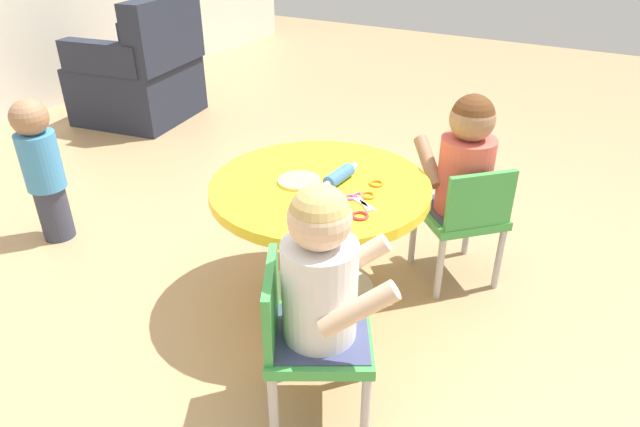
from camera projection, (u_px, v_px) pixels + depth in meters
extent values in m
plane|color=tan|center=(320.00, 296.00, 2.27)|extent=(10.00, 10.00, 0.00)
cylinder|color=silver|center=(320.00, 293.00, 2.27)|extent=(0.44, 0.44, 0.03)
cylinder|color=silver|center=(320.00, 247.00, 2.16)|extent=(0.12, 0.12, 0.47)
cylinder|color=yellow|center=(320.00, 188.00, 2.03)|extent=(0.80, 0.80, 0.04)
cylinder|color=#B7B7BC|center=(365.00, 412.00, 1.59)|extent=(0.03, 0.03, 0.28)
cylinder|color=#B7B7BC|center=(360.00, 348.00, 1.81)|extent=(0.03, 0.03, 0.28)
cylinder|color=#B7B7BC|center=(274.00, 412.00, 1.59)|extent=(0.03, 0.03, 0.28)
cylinder|color=#B7B7BC|center=(280.00, 347.00, 1.81)|extent=(0.03, 0.03, 0.28)
cube|color=green|center=(320.00, 338.00, 1.62)|extent=(0.41, 0.41, 0.04)
cube|color=green|center=(271.00, 303.00, 1.56)|extent=(0.25, 0.16, 0.22)
cube|color=#3F4772|center=(320.00, 337.00, 1.62)|extent=(0.37, 0.37, 0.04)
cylinder|color=white|center=(320.00, 290.00, 1.54)|extent=(0.21, 0.21, 0.30)
sphere|color=beige|center=(320.00, 219.00, 1.42)|extent=(0.17, 0.17, 0.17)
sphere|color=tan|center=(320.00, 214.00, 1.42)|extent=(0.16, 0.16, 0.16)
cylinder|color=beige|center=(359.00, 309.00, 1.43)|extent=(0.15, 0.21, 0.17)
cylinder|color=beige|center=(354.00, 260.00, 1.62)|extent=(0.15, 0.21, 0.17)
cylinder|color=#B7B7BC|center=(468.00, 227.00, 2.47)|extent=(0.03, 0.03, 0.28)
cylinder|color=#B7B7BC|center=(413.00, 235.00, 2.42)|extent=(0.03, 0.03, 0.28)
cylinder|color=#B7B7BC|center=(499.00, 259.00, 2.26)|extent=(0.03, 0.03, 0.28)
cylinder|color=#B7B7BC|center=(440.00, 268.00, 2.20)|extent=(0.03, 0.03, 0.28)
cube|color=green|center=(459.00, 213.00, 2.26)|extent=(0.42, 0.42, 0.04)
cube|color=green|center=(480.00, 201.00, 2.08)|extent=(0.21, 0.21, 0.22)
cube|color=#3F4772|center=(459.00, 213.00, 2.26)|extent=(0.38, 0.38, 0.04)
cylinder|color=#D8594C|center=(465.00, 175.00, 2.17)|extent=(0.21, 0.21, 0.30)
sphere|color=#997051|center=(472.00, 119.00, 2.06)|extent=(0.17, 0.17, 0.17)
sphere|color=#593319|center=(473.00, 116.00, 2.06)|extent=(0.16, 0.16, 0.16)
cylinder|color=#997051|center=(478.00, 156.00, 2.27)|extent=(0.19, 0.19, 0.17)
cylinder|color=#997051|center=(428.00, 162.00, 2.22)|extent=(0.19, 0.19, 0.17)
cube|color=#232838|center=(138.00, 90.00, 4.02)|extent=(0.81, 0.81, 0.40)
cube|color=#232838|center=(164.00, 32.00, 3.73)|extent=(0.72, 0.28, 0.45)
cube|color=#232838|center=(156.00, 38.00, 4.12)|extent=(0.22, 0.61, 0.20)
cube|color=#232838|center=(102.00, 58.00, 3.63)|extent=(0.22, 0.61, 0.20)
cylinder|color=#33384C|center=(54.00, 212.00, 2.61)|extent=(0.14, 0.14, 0.26)
cylinder|color=#3F8CCC|center=(41.00, 161.00, 2.48)|extent=(0.17, 0.17, 0.26)
sphere|color=#997051|center=(29.00, 117.00, 2.38)|extent=(0.16, 0.16, 0.16)
cylinder|color=#3F72CC|center=(339.00, 176.00, 2.01)|extent=(0.14, 0.06, 0.05)
cylinder|color=white|center=(325.00, 186.00, 1.95)|extent=(0.05, 0.02, 0.02)
cylinder|color=white|center=(352.00, 167.00, 2.08)|extent=(0.05, 0.02, 0.02)
cube|color=silver|center=(364.00, 204.00, 1.88)|extent=(0.05, 0.11, 0.01)
cube|color=silver|center=(364.00, 204.00, 1.88)|extent=(0.09, 0.09, 0.01)
torus|color=#D83F99|center=(350.00, 198.00, 1.92)|extent=(0.05, 0.05, 0.01)
torus|color=#D83F99|center=(359.00, 195.00, 1.93)|extent=(0.05, 0.05, 0.01)
cylinder|color=#F2CC72|center=(299.00, 181.00, 2.02)|extent=(0.16, 0.16, 0.01)
torus|color=orange|center=(368.00, 195.00, 1.93)|extent=(0.05, 0.05, 0.01)
torus|color=orange|center=(376.00, 183.00, 2.01)|extent=(0.05, 0.05, 0.01)
torus|color=red|center=(360.00, 216.00, 1.80)|extent=(0.06, 0.06, 0.01)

